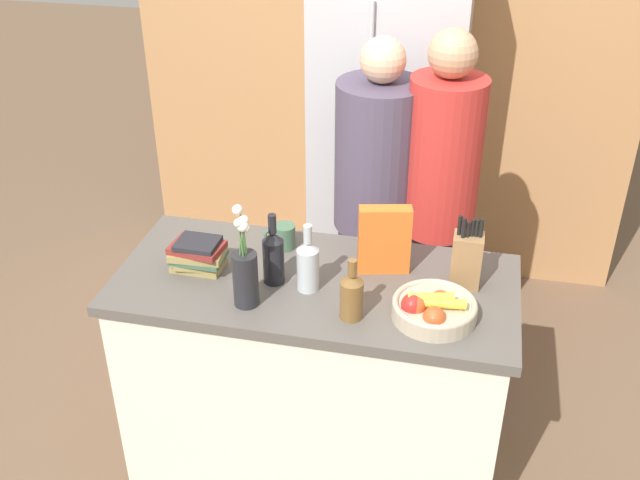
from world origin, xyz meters
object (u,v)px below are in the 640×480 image
(flower_vase, at_px, (245,272))
(coffee_mug, at_px, (284,236))
(refrigerator, at_px, (389,121))
(person_at_sink, at_px, (377,198))
(bottle_vinegar, at_px, (308,264))
(bottle_oil, at_px, (273,256))
(fruit_bowl, at_px, (433,308))
(bottle_wine, at_px, (352,295))
(cereal_box, at_px, (384,240))
(knife_block, at_px, (467,259))
(person_in_blue, at_px, (439,199))
(book_stack, at_px, (198,255))

(flower_vase, relative_size, coffee_mug, 3.13)
(refrigerator, xyz_separation_m, person_at_sink, (0.04, -0.60, -0.12))
(bottle_vinegar, bearing_deg, bottle_oil, 172.23)
(fruit_bowl, xyz_separation_m, bottle_wine, (-0.27, -0.05, 0.05))
(fruit_bowl, xyz_separation_m, cereal_box, (-0.20, 0.26, 0.09))
(fruit_bowl, relative_size, person_at_sink, 0.18)
(knife_block, bearing_deg, flower_vase, -158.78)
(person_at_sink, bearing_deg, fruit_bowl, -63.74)
(cereal_box, distance_m, bottle_wine, 0.32)
(bottle_vinegar, bearing_deg, flower_vase, -144.01)
(person_in_blue, bearing_deg, cereal_box, -100.93)
(fruit_bowl, bearing_deg, person_in_blue, 93.08)
(fruit_bowl, distance_m, bottle_wine, 0.28)
(knife_block, xyz_separation_m, flower_vase, (-0.73, -0.28, 0.02))
(book_stack, height_order, bottle_vinegar, bottle_vinegar)
(refrigerator, height_order, bottle_vinegar, refrigerator)
(bottle_wine, xyz_separation_m, person_in_blue, (0.22, 0.84, -0.05))
(flower_vase, bearing_deg, person_at_sink, 70.03)
(refrigerator, height_order, knife_block, refrigerator)
(person_at_sink, bearing_deg, flower_vase, -104.48)
(cereal_box, distance_m, book_stack, 0.68)
(flower_vase, xyz_separation_m, cereal_box, (0.43, 0.31, 0.00))
(bottle_vinegar, height_order, bottle_wine, bottle_vinegar)
(refrigerator, xyz_separation_m, person_in_blue, (0.31, -0.64, -0.07))
(cereal_box, bearing_deg, person_at_sink, 100.89)
(fruit_bowl, xyz_separation_m, book_stack, (-0.87, 0.12, 0.02))
(refrigerator, relative_size, bottle_vinegar, 7.87)
(knife_block, bearing_deg, book_stack, -173.28)
(flower_vase, bearing_deg, cereal_box, 35.76)
(coffee_mug, xyz_separation_m, person_in_blue, (0.56, 0.46, -0.01))
(person_at_sink, bearing_deg, book_stack, -122.57)
(bottle_oil, height_order, bottle_wine, bottle_oil)
(flower_vase, distance_m, cereal_box, 0.53)
(refrigerator, relative_size, cereal_box, 7.77)
(coffee_mug, height_order, person_in_blue, person_in_blue)
(fruit_bowl, xyz_separation_m, coffee_mug, (-0.60, 0.34, 0.01))
(bottle_wine, distance_m, person_in_blue, 0.87)
(refrigerator, distance_m, fruit_bowl, 1.47)
(coffee_mug, relative_size, person_at_sink, 0.08)
(knife_block, relative_size, bottle_wine, 1.23)
(flower_vase, relative_size, book_stack, 1.90)
(refrigerator, relative_size, coffee_mug, 16.58)
(fruit_bowl, distance_m, cereal_box, 0.34)
(person_in_blue, bearing_deg, refrigerator, 121.87)
(refrigerator, height_order, cereal_box, refrigerator)
(coffee_mug, distance_m, bottle_oil, 0.24)
(refrigerator, distance_m, bottle_oil, 1.35)
(bottle_vinegar, distance_m, person_at_sink, 0.76)
(knife_block, distance_m, bottle_oil, 0.68)
(refrigerator, bearing_deg, person_at_sink, -86.29)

